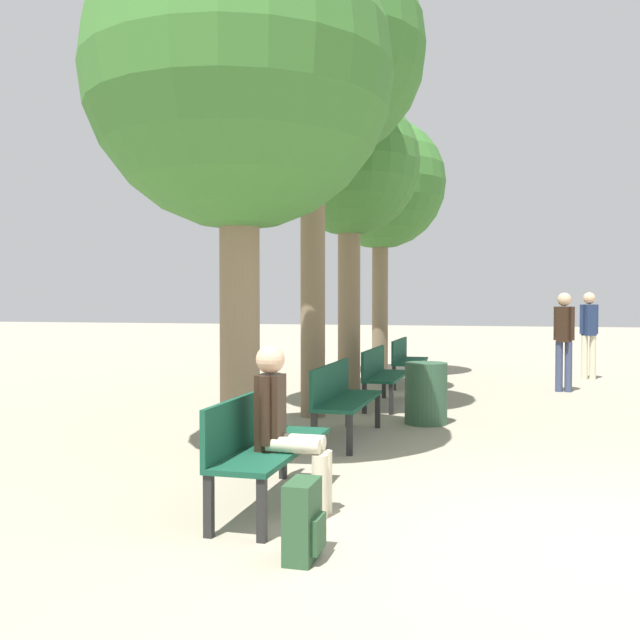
{
  "coord_description": "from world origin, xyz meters",
  "views": [
    {
      "loc": [
        -0.42,
        -4.92,
        1.6
      ],
      "look_at": [
        -2.77,
        4.02,
        1.34
      ],
      "focal_mm": 40.0,
      "sensor_mm": 36.0,
      "label": 1
    }
  ],
  "objects_px": {
    "bench_row_0": "(263,439)",
    "tree_row_3": "(380,185)",
    "bench_row_2": "(382,371)",
    "person_seated": "(285,423)",
    "tree_row_0": "(239,78)",
    "tree_row_2": "(349,169)",
    "tree_row_1": "(313,55)",
    "bench_row_1": "(341,394)",
    "trash_bin": "(426,393)",
    "bench_row_3": "(406,358)",
    "pedestrian_mid": "(589,330)",
    "pedestrian_far": "(564,335)",
    "backpack": "(303,521)"
  },
  "relations": [
    {
      "from": "bench_row_1",
      "to": "pedestrian_mid",
      "type": "relative_size",
      "value": 0.99
    },
    {
      "from": "tree_row_0",
      "to": "tree_row_2",
      "type": "bearing_deg",
      "value": 90.0
    },
    {
      "from": "trash_bin",
      "to": "tree_row_2",
      "type": "bearing_deg",
      "value": 122.06
    },
    {
      "from": "tree_row_1",
      "to": "tree_row_2",
      "type": "height_order",
      "value": "tree_row_1"
    },
    {
      "from": "person_seated",
      "to": "pedestrian_far",
      "type": "distance_m",
      "value": 8.39
    },
    {
      "from": "tree_row_1",
      "to": "trash_bin",
      "type": "height_order",
      "value": "tree_row_1"
    },
    {
      "from": "bench_row_1",
      "to": "pedestrian_mid",
      "type": "bearing_deg",
      "value": 64.82
    },
    {
      "from": "tree_row_0",
      "to": "bench_row_0",
      "type": "bearing_deg",
      "value": -62.43
    },
    {
      "from": "tree_row_2",
      "to": "pedestrian_mid",
      "type": "xyz_separation_m",
      "value": [
        4.18,
        3.53,
        -2.8
      ]
    },
    {
      "from": "tree_row_3",
      "to": "person_seated",
      "type": "bearing_deg",
      "value": -84.27
    },
    {
      "from": "tree_row_3",
      "to": "person_seated",
      "type": "xyz_separation_m",
      "value": [
        0.97,
        -9.68,
        -3.32
      ]
    },
    {
      "from": "bench_row_0",
      "to": "backpack",
      "type": "relative_size",
      "value": 3.53
    },
    {
      "from": "bench_row_2",
      "to": "backpack",
      "type": "relative_size",
      "value": 3.53
    },
    {
      "from": "bench_row_1",
      "to": "trash_bin",
      "type": "xyz_separation_m",
      "value": [
        0.83,
        1.28,
        -0.12
      ]
    },
    {
      "from": "tree_row_3",
      "to": "trash_bin",
      "type": "height_order",
      "value": "tree_row_3"
    },
    {
      "from": "bench_row_2",
      "to": "tree_row_3",
      "type": "distance_m",
      "value": 5.43
    },
    {
      "from": "bench_row_1",
      "to": "tree_row_0",
      "type": "bearing_deg",
      "value": -119.92
    },
    {
      "from": "tree_row_1",
      "to": "tree_row_2",
      "type": "distance_m",
      "value": 2.58
    },
    {
      "from": "bench_row_2",
      "to": "person_seated",
      "type": "distance_m",
      "value": 5.59
    },
    {
      "from": "bench_row_2",
      "to": "bench_row_3",
      "type": "xyz_separation_m",
      "value": [
        0.0,
        2.71,
        0.0
      ]
    },
    {
      "from": "bench_row_1",
      "to": "pedestrian_mid",
      "type": "distance_m",
      "value": 8.1
    },
    {
      "from": "bench_row_2",
      "to": "person_seated",
      "type": "xyz_separation_m",
      "value": [
        0.23,
        -5.58,
        0.16
      ]
    },
    {
      "from": "pedestrian_far",
      "to": "tree_row_1",
      "type": "bearing_deg",
      "value": -134.25
    },
    {
      "from": "bench_row_3",
      "to": "pedestrian_mid",
      "type": "xyz_separation_m",
      "value": [
        3.44,
        1.89,
        0.49
      ]
    },
    {
      "from": "bench_row_2",
      "to": "backpack",
      "type": "height_order",
      "value": "bench_row_2"
    },
    {
      "from": "tree_row_2",
      "to": "trash_bin",
      "type": "distance_m",
      "value": 4.52
    },
    {
      "from": "bench_row_3",
      "to": "tree_row_1",
      "type": "distance_m",
      "value": 5.98
    },
    {
      "from": "bench_row_0",
      "to": "bench_row_2",
      "type": "xyz_separation_m",
      "value": [
        0.0,
        5.42,
        0.0
      ]
    },
    {
      "from": "tree_row_1",
      "to": "backpack",
      "type": "distance_m",
      "value": 7.18
    },
    {
      "from": "tree_row_0",
      "to": "tree_row_2",
      "type": "relative_size",
      "value": 1.06
    },
    {
      "from": "tree_row_3",
      "to": "bench_row_1",
      "type": "bearing_deg",
      "value": -83.78
    },
    {
      "from": "tree_row_3",
      "to": "bench_row_0",
      "type": "bearing_deg",
      "value": -85.54
    },
    {
      "from": "bench_row_2",
      "to": "tree_row_1",
      "type": "distance_m",
      "value": 4.65
    },
    {
      "from": "trash_bin",
      "to": "backpack",
      "type": "bearing_deg",
      "value": -92.22
    },
    {
      "from": "trash_bin",
      "to": "person_seated",
      "type": "bearing_deg",
      "value": -98.26
    },
    {
      "from": "bench_row_0",
      "to": "pedestrian_mid",
      "type": "relative_size",
      "value": 0.99
    },
    {
      "from": "bench_row_0",
      "to": "tree_row_3",
      "type": "relative_size",
      "value": 0.32
    },
    {
      "from": "bench_row_3",
      "to": "trash_bin",
      "type": "bearing_deg",
      "value": -78.69
    },
    {
      "from": "tree_row_2",
      "to": "pedestrian_far",
      "type": "bearing_deg",
      "value": 20.47
    },
    {
      "from": "tree_row_0",
      "to": "tree_row_3",
      "type": "height_order",
      "value": "tree_row_3"
    },
    {
      "from": "tree_row_2",
      "to": "bench_row_2",
      "type": "bearing_deg",
      "value": -55.35
    },
    {
      "from": "pedestrian_mid",
      "to": "pedestrian_far",
      "type": "distance_m",
      "value": 2.3
    },
    {
      "from": "bench_row_2",
      "to": "tree_row_1",
      "type": "xyz_separation_m",
      "value": [
        -0.74,
        -1.24,
        4.42
      ]
    },
    {
      "from": "bench_row_0",
      "to": "bench_row_1",
      "type": "xyz_separation_m",
      "value": [
        0.0,
        2.71,
        0.0
      ]
    },
    {
      "from": "bench_row_3",
      "to": "pedestrian_mid",
      "type": "distance_m",
      "value": 3.95
    },
    {
      "from": "trash_bin",
      "to": "tree_row_1",
      "type": "bearing_deg",
      "value": 172.91
    },
    {
      "from": "bench_row_0",
      "to": "bench_row_1",
      "type": "distance_m",
      "value": 2.71
    },
    {
      "from": "bench_row_2",
      "to": "trash_bin",
      "type": "height_order",
      "value": "bench_row_2"
    },
    {
      "from": "pedestrian_mid",
      "to": "bench_row_1",
      "type": "bearing_deg",
      "value": -115.18
    },
    {
      "from": "bench_row_1",
      "to": "bench_row_3",
      "type": "bearing_deg",
      "value": 90.0
    }
  ]
}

